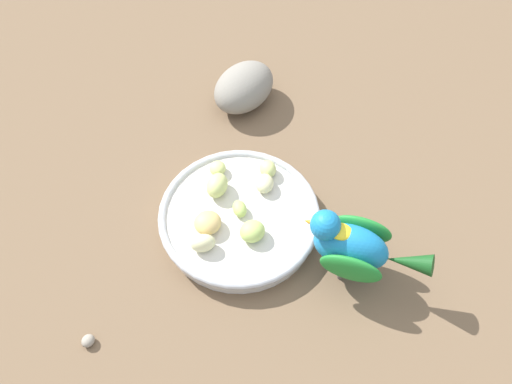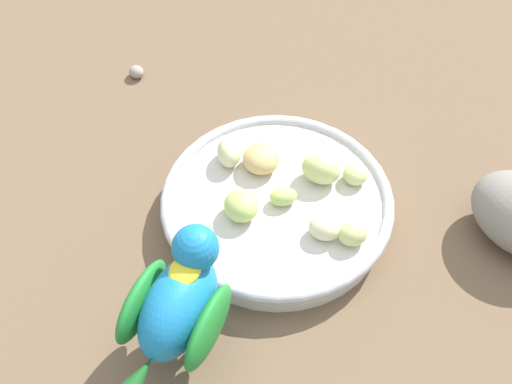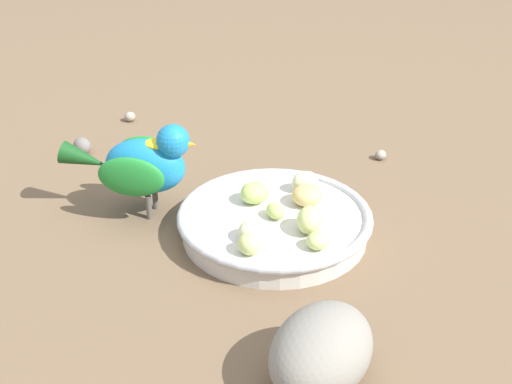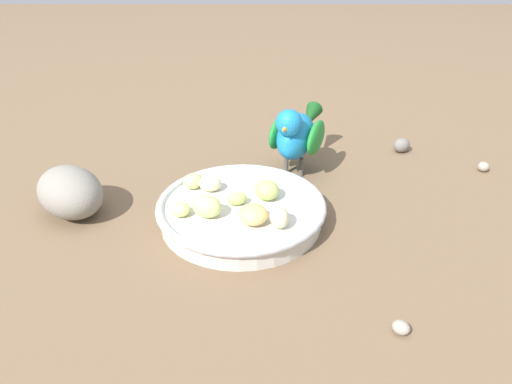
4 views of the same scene
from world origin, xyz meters
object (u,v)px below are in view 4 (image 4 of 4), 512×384
(apple_piece_6, at_px, (193,181))
(pebble_1, at_px, (401,327))
(apple_piece_4, at_px, (279,217))
(apple_piece_5, at_px, (238,199))
(apple_piece_3, at_px, (207,206))
(apple_piece_1, at_px, (210,184))
(apple_piece_0, at_px, (267,190))
(apple_piece_2, at_px, (253,215))
(apple_piece_7, at_px, (181,209))
(pebble_2, at_px, (402,145))
(pebble_0, at_px, (483,167))
(feeding_bowl, at_px, (241,210))
(parrot, at_px, (297,133))
(rock_large, at_px, (70,192))

(apple_piece_6, relative_size, pebble_1, 1.54)
(apple_piece_4, relative_size, apple_piece_5, 1.25)
(apple_piece_6, bearing_deg, apple_piece_3, 19.82)
(apple_piece_1, distance_m, apple_piece_5, 0.05)
(apple_piece_0, relative_size, apple_piece_2, 0.92)
(apple_piece_1, distance_m, apple_piece_7, 0.07)
(apple_piece_3, height_order, pebble_2, apple_piece_3)
(apple_piece_0, relative_size, pebble_0, 1.93)
(feeding_bowl, relative_size, parrot, 1.36)
(apple_piece_3, distance_m, apple_piece_7, 0.03)
(parrot, distance_m, pebble_0, 0.31)
(feeding_bowl, height_order, apple_piece_4, apple_piece_4)
(pebble_0, relative_size, pebble_2, 0.59)
(parrot, bearing_deg, apple_piece_4, 12.03)
(pebble_2, bearing_deg, apple_piece_0, -49.45)
(feeding_bowl, xyz_separation_m, apple_piece_2, (0.04, 0.02, 0.02))
(apple_piece_0, xyz_separation_m, apple_piece_5, (0.02, -0.04, -0.00))
(apple_piece_1, height_order, rock_large, rock_large)
(apple_piece_0, xyz_separation_m, apple_piece_1, (-0.02, -0.08, -0.00))
(apple_piece_0, height_order, pebble_0, apple_piece_0)
(apple_piece_0, distance_m, apple_piece_5, 0.04)
(feeding_bowl, xyz_separation_m, apple_piece_7, (0.03, -0.08, 0.02))
(pebble_1, distance_m, pebble_2, 0.44)
(apple_piece_1, xyz_separation_m, apple_piece_5, (0.04, 0.04, -0.00))
(apple_piece_0, distance_m, rock_large, 0.27)
(apple_piece_5, height_order, apple_piece_7, apple_piece_7)
(apple_piece_4, bearing_deg, pebble_2, 140.24)
(parrot, bearing_deg, apple_piece_7, -21.03)
(apple_piece_2, bearing_deg, pebble_0, 117.26)
(apple_piece_0, relative_size, apple_piece_5, 1.31)
(apple_piece_1, bearing_deg, pebble_0, 104.25)
(apple_piece_4, distance_m, rock_large, 0.29)
(apple_piece_3, distance_m, apple_piece_5, 0.05)
(pebble_0, bearing_deg, apple_piece_7, -69.32)
(feeding_bowl, distance_m, apple_piece_2, 0.05)
(pebble_2, bearing_deg, pebble_0, 56.81)
(apple_piece_5, bearing_deg, pebble_0, 110.56)
(feeding_bowl, bearing_deg, apple_piece_2, 20.52)
(apple_piece_5, xyz_separation_m, pebble_2, (-0.22, 0.28, -0.02))
(apple_piece_1, distance_m, parrot, 0.17)
(apple_piece_4, relative_size, rock_large, 0.31)
(rock_large, bearing_deg, apple_piece_4, 76.03)
(apple_piece_6, relative_size, parrot, 0.17)
(apple_piece_2, relative_size, apple_piece_5, 1.41)
(apple_piece_4, xyz_separation_m, parrot, (-0.19, 0.03, 0.03))
(apple_piece_1, height_order, apple_piece_6, same)
(apple_piece_0, distance_m, apple_piece_4, 0.07)
(apple_piece_6, height_order, parrot, parrot)
(apple_piece_1, height_order, apple_piece_4, apple_piece_4)
(apple_piece_5, bearing_deg, pebble_2, 128.40)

